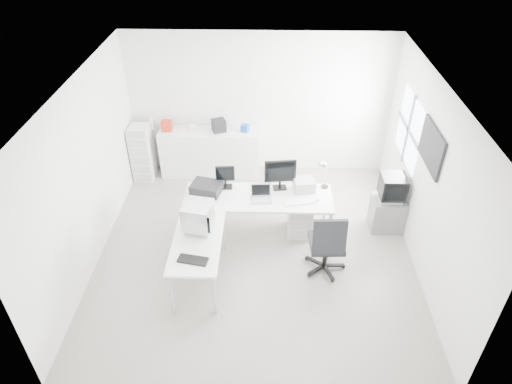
{
  "coord_description": "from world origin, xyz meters",
  "views": [
    {
      "loc": [
        0.17,
        -5.54,
        5.1
      ],
      "look_at": [
        0.0,
        0.2,
        1.0
      ],
      "focal_mm": 32.0,
      "sensor_mm": 36.0,
      "label": 1
    }
  ],
  "objects_px": {
    "laser_printer": "(304,185)",
    "side_desk": "(199,260)",
    "lcd_monitor_large": "(280,175)",
    "filing_cabinet": "(142,153)",
    "inkjet_printer": "(206,188)",
    "lcd_monitor_small": "(225,177)",
    "office_chair": "(327,241)",
    "crt_tv": "(392,188)",
    "sideboard": "(210,153)",
    "drawer_pedestal": "(300,217)",
    "laptop": "(261,195)",
    "crt_monitor": "(198,218)",
    "tv_cabinet": "(387,213)",
    "main_desk": "(258,215)"
  },
  "relations": [
    {
      "from": "main_desk",
      "to": "crt_tv",
      "type": "relative_size",
      "value": 4.8
    },
    {
      "from": "laser_printer",
      "to": "sideboard",
      "type": "distance_m",
      "value": 2.4
    },
    {
      "from": "crt_tv",
      "to": "sideboard",
      "type": "relative_size",
      "value": 0.26
    },
    {
      "from": "inkjet_printer",
      "to": "tv_cabinet",
      "type": "relative_size",
      "value": 0.8
    },
    {
      "from": "drawer_pedestal",
      "to": "lcd_monitor_small",
      "type": "bearing_deg",
      "value": 170.91
    },
    {
      "from": "lcd_monitor_large",
      "to": "filing_cabinet",
      "type": "bearing_deg",
      "value": 144.74
    },
    {
      "from": "lcd_monitor_large",
      "to": "filing_cabinet",
      "type": "distance_m",
      "value": 3.05
    },
    {
      "from": "laser_printer",
      "to": "tv_cabinet",
      "type": "bearing_deg",
      "value": -12.2
    },
    {
      "from": "lcd_monitor_small",
      "to": "crt_tv",
      "type": "bearing_deg",
      "value": -5.47
    },
    {
      "from": "drawer_pedestal",
      "to": "lcd_monitor_small",
      "type": "relative_size",
      "value": 1.53
    },
    {
      "from": "inkjet_printer",
      "to": "lcd_monitor_small",
      "type": "relative_size",
      "value": 1.21
    },
    {
      "from": "lcd_monitor_small",
      "to": "office_chair",
      "type": "bearing_deg",
      "value": -38.55
    },
    {
      "from": "side_desk",
      "to": "crt_tv",
      "type": "bearing_deg",
      "value": 23.09
    },
    {
      "from": "side_desk",
      "to": "sideboard",
      "type": "distance_m",
      "value": 2.92
    },
    {
      "from": "crt_tv",
      "to": "drawer_pedestal",
      "type": "bearing_deg",
      "value": -174.41
    },
    {
      "from": "main_desk",
      "to": "sideboard",
      "type": "bearing_deg",
      "value": 118.82
    },
    {
      "from": "lcd_monitor_small",
      "to": "laptop",
      "type": "distance_m",
      "value": 0.7
    },
    {
      "from": "main_desk",
      "to": "lcd_monitor_large",
      "type": "xyz_separation_m",
      "value": [
        0.35,
        0.25,
        0.64
      ]
    },
    {
      "from": "laser_printer",
      "to": "side_desk",
      "type": "bearing_deg",
      "value": -151.71
    },
    {
      "from": "drawer_pedestal",
      "to": "sideboard",
      "type": "bearing_deg",
      "value": 133.89
    },
    {
      "from": "laptop",
      "to": "crt_monitor",
      "type": "xyz_separation_m",
      "value": [
        -0.9,
        -0.75,
        0.11
      ]
    },
    {
      "from": "office_chair",
      "to": "crt_tv",
      "type": "xyz_separation_m",
      "value": [
        1.15,
        1.03,
        0.25
      ]
    },
    {
      "from": "sideboard",
      "to": "crt_tv",
      "type": "bearing_deg",
      "value": -26.95
    },
    {
      "from": "sideboard",
      "to": "main_desk",
      "type": "bearing_deg",
      "value": -61.18
    },
    {
      "from": "laser_printer",
      "to": "sideboard",
      "type": "relative_size",
      "value": 0.17
    },
    {
      "from": "lcd_monitor_small",
      "to": "tv_cabinet",
      "type": "distance_m",
      "value": 2.82
    },
    {
      "from": "drawer_pedestal",
      "to": "office_chair",
      "type": "xyz_separation_m",
      "value": [
        0.34,
        -0.88,
        0.27
      ]
    },
    {
      "from": "office_chair",
      "to": "laser_printer",
      "type": "bearing_deg",
      "value": 103.13
    },
    {
      "from": "main_desk",
      "to": "laptop",
      "type": "height_order",
      "value": "laptop"
    },
    {
      "from": "laptop",
      "to": "side_desk",
      "type": "bearing_deg",
      "value": -136.47
    },
    {
      "from": "sideboard",
      "to": "filing_cabinet",
      "type": "height_order",
      "value": "filing_cabinet"
    },
    {
      "from": "laser_printer",
      "to": "inkjet_printer",
      "type": "bearing_deg",
      "value": 173.05
    },
    {
      "from": "lcd_monitor_large",
      "to": "sideboard",
      "type": "height_order",
      "value": "lcd_monitor_large"
    },
    {
      "from": "lcd_monitor_large",
      "to": "crt_monitor",
      "type": "relative_size",
      "value": 1.27
    },
    {
      "from": "laptop",
      "to": "lcd_monitor_small",
      "type": "bearing_deg",
      "value": 145.26
    },
    {
      "from": "crt_monitor",
      "to": "lcd_monitor_small",
      "type": "bearing_deg",
      "value": 85.08
    },
    {
      "from": "main_desk",
      "to": "laser_printer",
      "type": "xyz_separation_m",
      "value": [
        0.75,
        0.22,
        0.47
      ]
    },
    {
      "from": "inkjet_printer",
      "to": "lcd_monitor_small",
      "type": "xyz_separation_m",
      "value": [
        0.3,
        0.15,
        0.11
      ]
    },
    {
      "from": "office_chair",
      "to": "drawer_pedestal",
      "type": "bearing_deg",
      "value": 108.8
    },
    {
      "from": "side_desk",
      "to": "sideboard",
      "type": "height_order",
      "value": "sideboard"
    },
    {
      "from": "laser_printer",
      "to": "tv_cabinet",
      "type": "relative_size",
      "value": 0.56
    },
    {
      "from": "office_chair",
      "to": "tv_cabinet",
      "type": "xyz_separation_m",
      "value": [
        1.15,
        1.03,
        -0.27
      ]
    },
    {
      "from": "crt_monitor",
      "to": "sideboard",
      "type": "bearing_deg",
      "value": 103.55
    },
    {
      "from": "lcd_monitor_large",
      "to": "laptop",
      "type": "bearing_deg",
      "value": -137.83
    },
    {
      "from": "side_desk",
      "to": "crt_monitor",
      "type": "distance_m",
      "value": 0.64
    },
    {
      "from": "lcd_monitor_large",
      "to": "filing_cabinet",
      "type": "xyz_separation_m",
      "value": [
        -2.66,
        1.42,
        -0.47
      ]
    },
    {
      "from": "side_desk",
      "to": "office_chair",
      "type": "bearing_deg",
      "value": 8.0
    },
    {
      "from": "lcd_monitor_large",
      "to": "sideboard",
      "type": "distance_m",
      "value": 2.14
    },
    {
      "from": "drawer_pedestal",
      "to": "filing_cabinet",
      "type": "bearing_deg",
      "value": 151.76
    },
    {
      "from": "side_desk",
      "to": "sideboard",
      "type": "bearing_deg",
      "value": 92.93
    }
  ]
}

